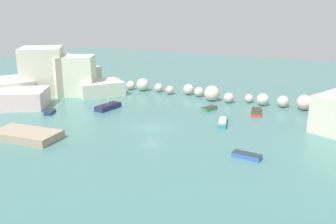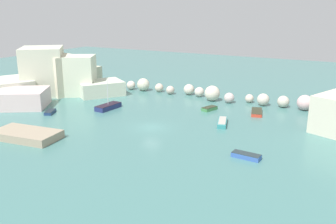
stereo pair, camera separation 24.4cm
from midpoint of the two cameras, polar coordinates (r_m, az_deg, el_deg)
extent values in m
plane|color=#457874|center=(51.47, -2.69, -2.37)|extent=(160.00, 160.00, 0.00)
cube|color=beige|center=(73.66, -23.78, 3.25)|extent=(11.79, 11.54, 3.42)
cube|color=beige|center=(79.67, -14.09, 5.22)|extent=(7.77, 8.85, 4.05)
cube|color=beige|center=(73.65, -16.38, 5.51)|extent=(8.28, 7.27, 7.34)
cube|color=beige|center=(66.09, -21.64, 1.93)|extent=(10.28, 9.95, 2.90)
cube|color=beige|center=(74.01, -18.76, 5.96)|extent=(10.78, 10.88, 8.85)
cube|color=beige|center=(73.97, -15.05, 4.70)|extent=(8.34, 8.06, 4.91)
cube|color=beige|center=(71.21, -10.49, 3.62)|extent=(9.57, 10.05, 2.63)
cube|color=beige|center=(72.26, -14.77, 5.44)|extent=(10.19, 8.96, 7.33)
sphere|color=beige|center=(75.19, -5.86, 4.10)|extent=(1.75, 1.75, 1.75)
sphere|color=beige|center=(73.86, -3.98, 4.22)|extent=(2.47, 2.47, 2.47)
sphere|color=beige|center=(72.81, -1.52, 3.76)|extent=(1.66, 1.66, 1.66)
sphere|color=beige|center=(70.83, 0.19, 3.39)|extent=(1.59, 1.59, 1.59)
sphere|color=beige|center=(70.46, 3.09, 3.48)|extent=(2.01, 2.01, 2.01)
sphere|color=beige|center=(69.05, 4.68, 3.09)|extent=(1.78, 1.78, 1.78)
sphere|color=beige|center=(66.15, 6.65, 2.88)|extent=(2.70, 2.70, 2.70)
sphere|color=beige|center=(65.24, 9.21, 2.18)|extent=(1.76, 1.76, 1.76)
sphere|color=beige|center=(66.06, 12.23, 2.06)|extent=(1.47, 1.47, 1.47)
sphere|color=beige|center=(64.55, 14.24, 1.88)|extent=(2.06, 2.06, 2.06)
sphere|color=beige|center=(64.32, 17.11, 1.56)|extent=(1.94, 1.94, 1.94)
sphere|color=beige|center=(63.63, 20.10, 1.38)|extent=(2.47, 2.47, 2.47)
sphere|color=beige|center=(62.91, 21.94, 1.08)|extent=(2.57, 2.57, 2.57)
cube|color=tan|center=(50.28, -21.03, -3.30)|extent=(8.93, 5.35, 1.00)
cube|color=teal|center=(53.15, 8.21, -1.60)|extent=(2.42, 4.57, 0.58)
cube|color=#ADA89E|center=(53.06, 8.23, -1.26)|extent=(2.06, 3.88, 0.08)
cube|color=navy|center=(60.84, -17.78, -0.04)|extent=(2.19, 2.81, 0.42)
cube|color=#1F2933|center=(60.78, -17.79, 0.18)|extent=(2.14, 2.75, 0.06)
cube|color=navy|center=(61.24, -9.29, 0.78)|extent=(2.08, 4.80, 0.74)
cube|color=black|center=(61.14, -9.31, 1.14)|extent=(2.04, 4.70, 0.06)
cylinder|color=silver|center=(60.64, -9.40, 3.09)|extent=(0.10, 0.10, 4.31)
cube|color=red|center=(59.47, 13.30, -0.03)|extent=(2.60, 4.50, 0.47)
cube|color=#2F3120|center=(59.40, 13.32, 0.21)|extent=(2.54, 4.41, 0.06)
cube|color=#375EAE|center=(42.06, 11.82, -6.61)|extent=(3.26, 1.43, 0.51)
cube|color=#253237|center=(41.95, 11.85, -6.25)|extent=(3.19, 1.40, 0.06)
cube|color=#41834A|center=(60.24, 6.23, 0.52)|extent=(1.98, 2.94, 0.50)
cube|color=#2B301F|center=(60.16, 6.24, 0.78)|extent=(1.94, 2.88, 0.06)
camera|label=1|loc=(0.12, -90.13, -0.04)|focal=39.74mm
camera|label=2|loc=(0.12, 89.87, 0.04)|focal=39.74mm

